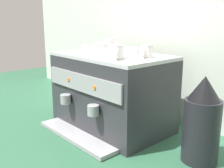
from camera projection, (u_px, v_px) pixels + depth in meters
ground_plane at (112, 125)px, 1.55m from camera, size 4.00×4.00×0.00m
tiled_backsplash_wall at (154, 42)px, 1.67m from camera, size 2.80×0.03×0.93m
espresso_machine at (111, 91)px, 1.50m from camera, size 0.64×0.51×0.42m
ceramic_cup_0 at (103, 48)px, 1.47m from camera, size 0.08×0.12×0.06m
ceramic_cup_1 at (116, 52)px, 1.27m from camera, size 0.11×0.10×0.07m
ceramic_cup_2 at (109, 44)px, 1.61m from camera, size 0.12×0.08×0.07m
ceramic_cup_3 at (146, 51)px, 1.32m from camera, size 0.06×0.10×0.06m
ceramic_bowl_0 at (128, 51)px, 1.47m from camera, size 0.13×0.13×0.03m
ceramic_bowl_1 at (90, 48)px, 1.59m from camera, size 0.10×0.10×0.03m
ceramic_bowl_2 at (103, 53)px, 1.36m from camera, size 0.11×0.11×0.04m
coffee_grinder at (202, 122)px, 1.13m from camera, size 0.16×0.16×0.38m
milk_pitcher at (65, 95)px, 1.87m from camera, size 0.09×0.09×0.16m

